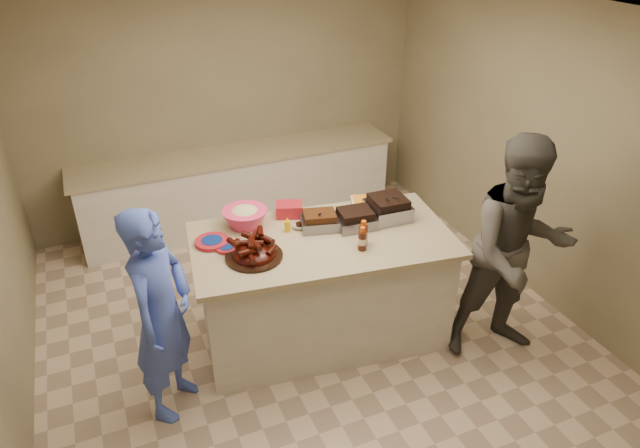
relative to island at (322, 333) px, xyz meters
name	(u,v)px	position (x,y,z in m)	size (l,w,h in m)	color
room	(312,336)	(-0.09, 0.00, 0.00)	(4.50, 5.00, 2.70)	gray
back_counter	(239,189)	(-0.09, 2.20, 0.45)	(3.60, 0.64, 0.90)	silver
island	(322,333)	(0.00, 0.00, 0.00)	(2.09, 1.10, 0.99)	silver
rib_platter	(254,257)	(-0.59, -0.06, 0.99)	(0.44, 0.44, 0.18)	#380A04
pulled_pork_tray	(320,228)	(0.04, 0.15, 0.99)	(0.30, 0.23, 0.09)	#47230F
brisket_tray	(355,226)	(0.32, 0.06, 0.99)	(0.31, 0.26, 0.09)	black
roasting_pan	(387,218)	(0.64, 0.09, 0.99)	(0.33, 0.33, 0.13)	gray
coleslaw_bowl	(246,226)	(-0.51, 0.42, 0.99)	(0.37, 0.37, 0.26)	#E7346A
sausage_plate	(327,224)	(0.12, 0.19, 0.99)	(0.29, 0.29, 0.05)	silver
mac_cheese_dish	(368,206)	(0.58, 0.34, 0.99)	(0.29, 0.21, 0.08)	orange
bbq_bottle_a	(362,249)	(0.21, -0.28, 0.99)	(0.07, 0.07, 0.20)	#39150B
bbq_bottle_b	(363,244)	(0.25, -0.21, 0.99)	(0.07, 0.07, 0.21)	#39150B
mustard_bottle	(288,231)	(-0.22, 0.20, 0.99)	(0.05, 0.05, 0.13)	#EAB104
sauce_bowl	(299,228)	(-0.11, 0.22, 0.99)	(0.12, 0.04, 0.12)	silver
plate_stack_large	(212,244)	(-0.84, 0.26, 0.99)	(0.27, 0.27, 0.03)	#A61725
plate_stack_small	(227,250)	(-0.75, 0.13, 0.99)	(0.16, 0.16, 0.02)	#A61725
plastic_cup	(237,227)	(-0.59, 0.43, 0.99)	(0.09, 0.08, 0.09)	brown
basket_stack	(289,215)	(-0.11, 0.45, 0.99)	(0.22, 0.17, 0.11)	#A61725
guest_blue	(177,401)	(-1.34, -0.29, 0.00)	(0.61, 1.67, 0.40)	#4560D7
guest_gray	(498,345)	(1.34, -0.74, 0.00)	(0.93, 1.91, 0.72)	#54524D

